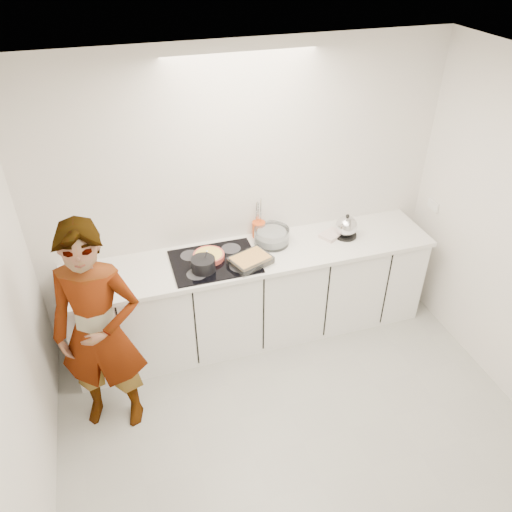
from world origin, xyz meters
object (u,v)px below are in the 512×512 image
object	(u,v)px
saucepan	(203,265)
kettle	(346,227)
utensil_crock	(259,229)
hob	(215,261)
cook	(99,333)
tart_dish	(209,256)
mixing_bowl	(272,237)
baking_dish	(250,260)

from	to	relation	value
saucepan	kettle	xyz separation A→B (m)	(1.35, 0.15, 0.03)
utensil_crock	hob	bearing A→B (deg)	-149.59
utensil_crock	cook	world-z (taller)	cook
tart_dish	kettle	world-z (taller)	kettle
mixing_bowl	cook	xyz separation A→B (m)	(-1.53, -0.71, -0.09)
utensil_crock	mixing_bowl	bearing A→B (deg)	-62.51
hob	tart_dish	bearing A→B (deg)	123.88
hob	mixing_bowl	bearing A→B (deg)	14.05
kettle	utensil_crock	size ratio (longest dim) A/B	1.68
hob	utensil_crock	distance (m)	0.56
tart_dish	kettle	bearing A→B (deg)	-0.36
saucepan	mixing_bowl	size ratio (longest dim) A/B	0.68
saucepan	cook	bearing A→B (deg)	-151.43
mixing_bowl	kettle	world-z (taller)	kettle
utensil_crock	cook	bearing A→B (deg)	-149.69
kettle	mixing_bowl	bearing A→B (deg)	172.24
hob	mixing_bowl	world-z (taller)	mixing_bowl
tart_dish	baking_dish	xyz separation A→B (m)	(0.31, -0.18, 0.01)
hob	utensil_crock	world-z (taller)	utensil_crock
mixing_bowl	cook	distance (m)	1.69
baking_dish	utensil_crock	size ratio (longest dim) A/B	2.65
hob	mixing_bowl	xyz separation A→B (m)	(0.55, 0.14, 0.06)
tart_dish	mixing_bowl	bearing A→B (deg)	8.16
saucepan	mixing_bowl	world-z (taller)	saucepan
hob	cook	distance (m)	1.13
tart_dish	cook	world-z (taller)	cook
tart_dish	baking_dish	size ratio (longest dim) A/B	0.85
saucepan	utensil_crock	size ratio (longest dim) A/B	1.66
baking_dish	cook	bearing A→B (deg)	-160.51
tart_dish	kettle	size ratio (longest dim) A/B	1.34
baking_dish	mixing_bowl	xyz separation A→B (m)	(0.27, 0.26, 0.02)
hob	baking_dish	xyz separation A→B (m)	(0.28, -0.13, 0.04)
tart_dish	utensil_crock	world-z (taller)	utensil_crock
hob	cook	xyz separation A→B (m)	(-0.98, -0.57, -0.03)
tart_dish	baking_dish	distance (m)	0.36
hob	saucepan	size ratio (longest dim) A/B	2.94
mixing_bowl	utensil_crock	bearing A→B (deg)	117.49
saucepan	kettle	bearing A→B (deg)	6.23
kettle	utensil_crock	bearing A→B (deg)	162.66
saucepan	baking_dish	distance (m)	0.40
baking_dish	utensil_crock	bearing A→B (deg)	63.72
utensil_crock	cook	xyz separation A→B (m)	(-1.46, -0.85, -0.09)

